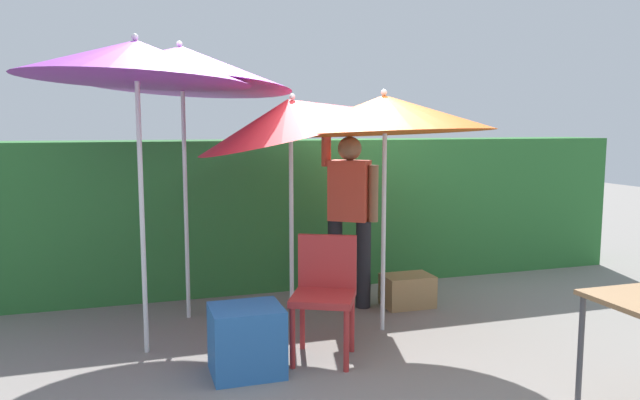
{
  "coord_description": "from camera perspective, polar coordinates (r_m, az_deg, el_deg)",
  "views": [
    {
      "loc": [
        -1.46,
        -4.33,
        1.7
      ],
      "look_at": [
        0.0,
        0.3,
        1.1
      ],
      "focal_mm": 33.9,
      "sensor_mm": 36.0,
      "label": 1
    }
  ],
  "objects": [
    {
      "name": "ground_plane",
      "position": [
        4.87,
        1.09,
        -13.37
      ],
      "size": [
        24.0,
        24.0,
        0.0
      ],
      "primitive_type": "plane",
      "color": "gray"
    },
    {
      "name": "umbrella_orange",
      "position": [
        4.61,
        -16.98,
        12.43
      ],
      "size": [
        1.66,
        1.66,
        2.35
      ],
      "color": "silver",
      "rests_on": "ground_plane"
    },
    {
      "name": "umbrella_rainbow",
      "position": [
        5.37,
        -12.99,
        12.19
      ],
      "size": [
        1.93,
        1.92,
        2.46
      ],
      "color": "silver",
      "rests_on": "ground_plane"
    },
    {
      "name": "person_vendor",
      "position": [
        5.63,
        2.78,
        -0.77
      ],
      "size": [
        0.49,
        0.41,
        1.88
      ],
      "color": "black",
      "rests_on": "ground_plane"
    },
    {
      "name": "crate_cardboard",
      "position": [
        5.82,
        8.25,
        -8.46
      ],
      "size": [
        0.46,
        0.32,
        0.3
      ],
      "primitive_type": "cube",
      "color": "#9E7A4C",
      "rests_on": "ground_plane"
    },
    {
      "name": "hedge_row",
      "position": [
        6.46,
        -4.29,
        -1.19
      ],
      "size": [
        8.0,
        0.7,
        1.55
      ],
      "primitive_type": "cube",
      "color": "#2D7033",
      "rests_on": "ground_plane"
    },
    {
      "name": "cooler_box",
      "position": [
        4.28,
        -6.95,
        -13.0
      ],
      "size": [
        0.49,
        0.42,
        0.47
      ],
      "primitive_type": "cube",
      "color": "#2D6BB7",
      "rests_on": "ground_plane"
    },
    {
      "name": "chair_plastic",
      "position": [
        4.47,
        0.45,
        -8.39
      ],
      "size": [
        0.59,
        0.59,
        0.89
      ],
      "color": "#B72D2D",
      "rests_on": "ground_plane"
    },
    {
      "name": "umbrella_yellow",
      "position": [
        4.95,
        -2.71,
        7.85
      ],
      "size": [
        1.65,
        1.63,
        2.11
      ],
      "color": "silver",
      "rests_on": "ground_plane"
    },
    {
      "name": "umbrella_navy",
      "position": [
        4.91,
        6.1,
        8.03
      ],
      "size": [
        1.76,
        1.76,
        2.0
      ],
      "color": "silver",
      "rests_on": "ground_plane"
    }
  ]
}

